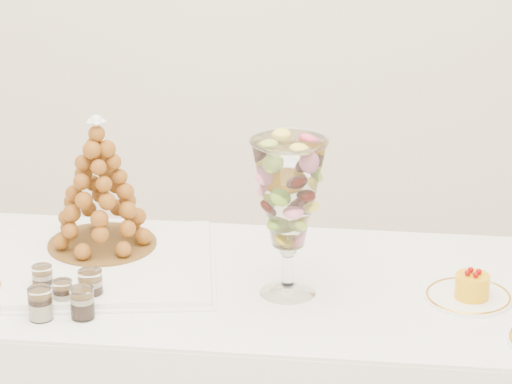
{
  "coord_description": "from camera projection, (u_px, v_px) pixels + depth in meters",
  "views": [
    {
      "loc": [
        0.22,
        -2.35,
        1.93
      ],
      "look_at": [
        0.09,
        0.22,
        0.93
      ],
      "focal_mm": 85.0,
      "sensor_mm": 36.0,
      "label": 1
    }
  ],
  "objects": [
    {
      "name": "lace_tray",
      "position": [
        80.0,
        265.0,
        2.98
      ],
      "size": [
        0.68,
        0.54,
        0.02
      ],
      "primitive_type": "cube",
      "rotation": [
        0.0,
        0.0,
        0.1
      ],
      "color": "white",
      "rests_on": "buffet_table"
    },
    {
      "name": "macaron_vase",
      "position": [
        289.0,
        196.0,
        2.77
      ],
      "size": [
        0.17,
        0.17,
        0.38
      ],
      "color": "white",
      "rests_on": "buffet_table"
    },
    {
      "name": "cake_plate",
      "position": [
        468.0,
        297.0,
        2.83
      ],
      "size": [
        0.2,
        0.2,
        0.01
      ],
      "primitive_type": "cylinder",
      "color": "white",
      "rests_on": "buffet_table"
    },
    {
      "name": "verrine_a",
      "position": [
        43.0,
        279.0,
        2.85
      ],
      "size": [
        0.06,
        0.06,
        0.07
      ],
      "primitive_type": "cylinder",
      "rotation": [
        0.0,
        0.0,
        -0.31
      ],
      "color": "white",
      "rests_on": "buffet_table"
    },
    {
      "name": "verrine_b",
      "position": [
        63.0,
        294.0,
        2.78
      ],
      "size": [
        0.05,
        0.05,
        0.06
      ],
      "primitive_type": "cylinder",
      "rotation": [
        0.0,
        0.0,
        0.05
      ],
      "color": "white",
      "rests_on": "buffet_table"
    },
    {
      "name": "verrine_c",
      "position": [
        91.0,
        286.0,
        2.8
      ],
      "size": [
        0.07,
        0.07,
        0.08
      ],
      "primitive_type": "cylinder",
      "rotation": [
        0.0,
        0.0,
        0.32
      ],
      "color": "white",
      "rests_on": "buffet_table"
    },
    {
      "name": "verrine_d",
      "position": [
        40.0,
        304.0,
        2.72
      ],
      "size": [
        0.06,
        0.06,
        0.07
      ],
      "primitive_type": "cylinder",
      "rotation": [
        0.0,
        0.0,
        0.09
      ],
      "color": "white",
      "rests_on": "buffet_table"
    },
    {
      "name": "verrine_e",
      "position": [
        82.0,
        303.0,
        2.73
      ],
      "size": [
        0.06,
        0.06,
        0.07
      ],
      "primitive_type": "cylinder",
      "rotation": [
        0.0,
        0.0,
        0.11
      ],
      "color": "white",
      "rests_on": "buffet_table"
    },
    {
      "name": "croquembouche",
      "position": [
        99.0,
        183.0,
        3.01
      ],
      "size": [
        0.29,
        0.29,
        0.34
      ],
      "rotation": [
        0.0,
        0.0,
        -0.34
      ],
      "color": "brown",
      "rests_on": "lace_tray"
    },
    {
      "name": "mousse_cake",
      "position": [
        472.0,
        286.0,
        2.81
      ],
      "size": [
        0.08,
        0.08,
        0.07
      ],
      "color": "#EFA90B",
      "rests_on": "cake_plate"
    }
  ]
}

